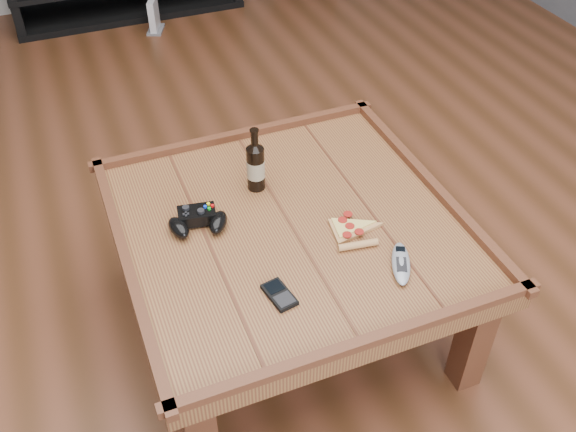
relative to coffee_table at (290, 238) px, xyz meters
name	(u,v)px	position (x,y,z in m)	size (l,w,h in m)	color
ground	(290,320)	(0.00, 0.00, -0.39)	(6.00, 6.00, 0.00)	#472714
coffee_table	(290,238)	(0.00, 0.00, 0.00)	(1.03, 1.03, 0.48)	#592B19
beer_bottle	(256,165)	(-0.03, 0.20, 0.15)	(0.06, 0.06, 0.22)	black
game_controller	(198,221)	(-0.26, 0.09, 0.08)	(0.19, 0.15, 0.05)	black
pizza_slice	(351,230)	(0.15, -0.10, 0.07)	(0.16, 0.23, 0.02)	tan
smartphone	(279,295)	(-0.13, -0.26, 0.07)	(0.07, 0.11, 0.01)	black
remote_control	(401,263)	(0.22, -0.28, 0.07)	(0.12, 0.17, 0.02)	gray
game_console	(154,17)	(0.09, 2.40, -0.30)	(0.14, 0.18, 0.19)	slate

